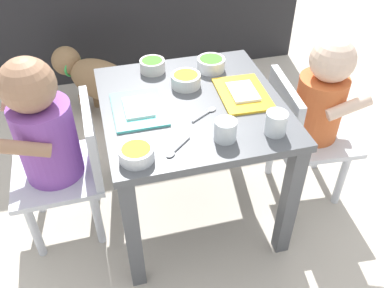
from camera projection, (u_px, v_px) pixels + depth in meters
ground_plane at (192, 206)px, 1.57m from camera, size 7.00×7.00×0.00m
dining_table at (192, 125)px, 1.32m from camera, size 0.55×0.57×0.47m
seated_child_left at (48, 134)px, 1.24m from camera, size 0.28×0.28×0.67m
seated_child_right at (317, 104)px, 1.40m from camera, size 0.30×0.30×0.63m
dog at (95, 78)px, 1.90m from camera, size 0.39×0.38×0.31m
food_tray_left at (138, 108)px, 1.23m from camera, size 0.15×0.20×0.02m
food_tray_right at (242, 93)px, 1.29m from camera, size 0.16×0.22×0.02m
water_cup_left at (276, 124)px, 1.13m from camera, size 0.06×0.06×0.07m
water_cup_right at (225, 131)px, 1.11m from camera, size 0.06×0.06×0.06m
cereal_bowl_left_side at (211, 64)px, 1.40m from camera, size 0.09×0.09×0.04m
veggie_bowl_far at (136, 154)px, 1.05m from camera, size 0.09×0.09×0.04m
cereal_bowl_right_side at (152, 65)px, 1.39m from camera, size 0.08×0.08×0.04m
veggie_bowl_near at (186, 80)px, 1.32m from camera, size 0.09×0.09×0.04m
spoon_by_left_tray at (206, 113)px, 1.22m from camera, size 0.09×0.06×0.01m
spoon_by_right_tray at (176, 149)px, 1.09m from camera, size 0.08×0.08×0.01m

